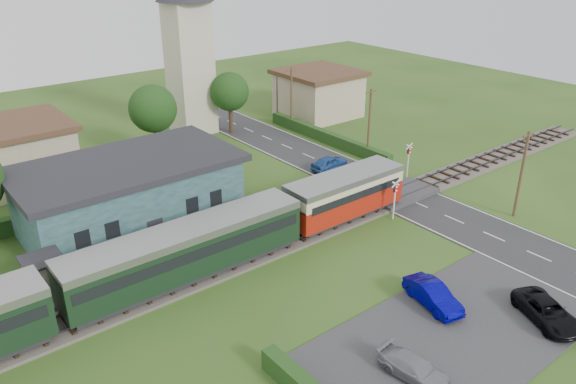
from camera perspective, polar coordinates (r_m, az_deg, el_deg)
ground at (r=40.69m, az=4.13°, el=-5.09°), size 120.00×120.00×0.00m
railway_track at (r=41.94m, az=2.30°, el=-3.91°), size 76.00×3.20×0.49m
road at (r=47.31m, az=13.15°, el=-1.20°), size 6.00×70.00×0.05m
car_park at (r=33.31m, az=16.52°, el=-13.71°), size 17.00×9.00×0.08m
crossing_deck at (r=48.35m, az=11.35°, el=-0.19°), size 6.20×3.40×0.45m
platform at (r=39.48m, az=-11.98°, el=-6.25°), size 30.00×3.00×0.45m
equipment_hut at (r=36.57m, az=-23.44°, el=-7.85°), size 2.30×2.30×2.55m
station_building at (r=43.12m, az=-15.81°, el=-0.21°), size 16.00×9.00×5.30m
train at (r=34.81m, az=-14.81°, el=-7.36°), size 43.20×2.90×3.40m
church_tower at (r=61.99m, az=-10.16°, el=15.09°), size 6.00×6.00×17.60m
house_west at (r=54.45m, az=-26.63°, el=3.38°), size 10.80×8.80×5.50m
house_east at (r=68.79m, az=3.12°, el=10.03°), size 8.80×8.80×5.50m
hedge_roadside at (r=60.01m, az=3.94°, el=5.60°), size 0.80×18.00×1.20m
hedge_station at (r=47.82m, az=-17.71°, el=-0.65°), size 22.00×0.80×1.30m
tree_b at (r=55.69m, az=-13.57°, el=8.21°), size 4.60×4.60×7.34m
tree_c at (r=62.09m, az=-5.95°, el=10.09°), size 4.20×4.20×6.78m
utility_pole_b at (r=46.23m, az=22.62°, el=1.74°), size 1.40×0.22×7.00m
utility_pole_c at (r=55.02m, az=8.25°, el=6.93°), size 1.40×0.22×7.00m
utility_pole_d at (r=63.48m, az=0.35°, el=9.58°), size 1.40×0.22×7.00m
crossing_signal_near at (r=43.63m, az=10.82°, el=-0.18°), size 0.84×0.28×3.28m
crossing_signal_far at (r=51.60m, az=12.16°, el=3.67°), size 0.84×0.28×3.28m
streetlamp_east at (r=68.51m, az=-1.12°, el=10.21°), size 0.30×0.30×5.15m
car_on_road at (r=52.80m, az=4.22°, el=2.98°), size 3.91×1.76×1.30m
car_park_blue at (r=34.80m, az=14.50°, el=-10.11°), size 2.32×4.38×1.37m
car_park_silver at (r=29.76m, az=12.70°, el=-17.08°), size 2.01×3.97×1.11m
car_park_dark at (r=35.73m, az=24.84°, el=-10.96°), size 3.73×4.93×1.24m
pedestrian_near at (r=40.82m, az=-4.69°, el=-2.86°), size 0.74×0.57×1.79m
pedestrian_far at (r=37.53m, az=-20.05°, el=-7.01°), size 0.89×1.05×1.88m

